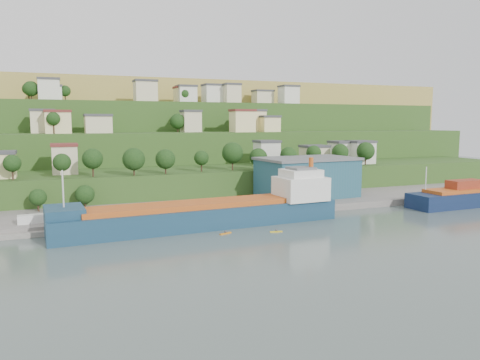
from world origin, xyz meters
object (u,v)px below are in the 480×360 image
cargo_ship_near (211,215)px  kayak_orange (225,233)px  warehouse (307,177)px  caravan (31,221)px

cargo_ship_near → kayak_orange: bearing=-89.2°
warehouse → kayak_orange: 50.71m
warehouse → cargo_ship_near: bearing=-156.2°
caravan → kayak_orange: size_ratio=1.89×
kayak_orange → caravan: bearing=135.8°
cargo_ship_near → kayak_orange: (0.58, -9.00, -2.75)m
caravan → kayak_orange: bearing=-28.4°
caravan → warehouse: bearing=4.1°
cargo_ship_near → warehouse: bearing=25.4°
cargo_ship_near → kayak_orange: cargo_ship_near is taller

